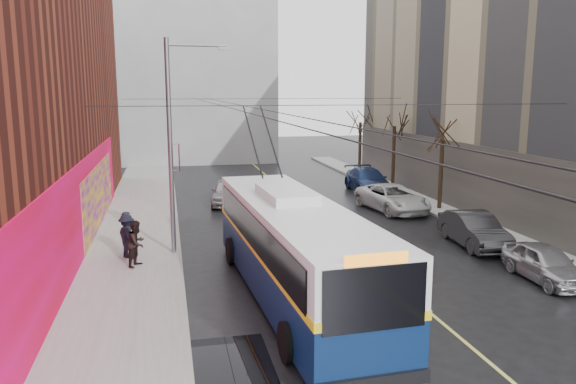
# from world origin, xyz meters

# --- Properties ---
(ground) EXTENTS (140.00, 140.00, 0.00)m
(ground) POSITION_xyz_m (0.00, 0.00, 0.00)
(ground) COLOR black
(ground) RESTS_ON ground
(sidewalk_left) EXTENTS (4.00, 60.00, 0.15)m
(sidewalk_left) POSITION_xyz_m (-8.00, 12.00, 0.07)
(sidewalk_left) COLOR gray
(sidewalk_left) RESTS_ON ground
(sidewalk_right) EXTENTS (2.00, 60.00, 0.15)m
(sidewalk_right) POSITION_xyz_m (9.00, 12.00, 0.07)
(sidewalk_right) COLOR gray
(sidewalk_right) RESTS_ON ground
(lane_line) EXTENTS (0.12, 50.00, 0.01)m
(lane_line) POSITION_xyz_m (1.50, 14.00, 0.00)
(lane_line) COLOR #BFB74C
(lane_line) RESTS_ON ground
(building_far) EXTENTS (20.50, 12.10, 18.00)m
(building_far) POSITION_xyz_m (-6.00, 44.99, 9.02)
(building_far) COLOR gray
(building_far) RESTS_ON ground
(streetlight_pole) EXTENTS (2.65, 0.60, 9.00)m
(streetlight_pole) POSITION_xyz_m (-6.14, 10.00, 4.85)
(streetlight_pole) COLOR slate
(streetlight_pole) RESTS_ON ground
(catenary_wires) EXTENTS (18.00, 60.00, 0.22)m
(catenary_wires) POSITION_xyz_m (-2.54, 14.77, 6.25)
(catenary_wires) COLOR black
(tree_near) EXTENTS (3.20, 3.20, 6.40)m
(tree_near) POSITION_xyz_m (9.00, 16.00, 4.98)
(tree_near) COLOR black
(tree_near) RESTS_ON ground
(tree_mid) EXTENTS (3.20, 3.20, 6.68)m
(tree_mid) POSITION_xyz_m (9.00, 23.00, 5.25)
(tree_mid) COLOR black
(tree_mid) RESTS_ON ground
(tree_far) EXTENTS (3.20, 3.20, 6.57)m
(tree_far) POSITION_xyz_m (9.00, 30.00, 5.14)
(tree_far) COLOR black
(tree_far) RESTS_ON ground
(puddle) EXTENTS (2.25, 3.72, 0.01)m
(puddle) POSITION_xyz_m (-5.10, -0.33, 0.00)
(puddle) COLOR black
(puddle) RESTS_ON ground
(pigeons_flying) EXTENTS (1.95, 1.35, 1.70)m
(pigeons_flying) POSITION_xyz_m (-2.50, 10.15, 7.46)
(pigeons_flying) COLOR slate
(trolleybus) EXTENTS (3.66, 13.40, 6.29)m
(trolleybus) POSITION_xyz_m (-2.40, 4.12, 1.75)
(trolleybus) COLOR #091B44
(trolleybus) RESTS_ON ground
(parked_car_a) EXTENTS (1.75, 4.02, 1.35)m
(parked_car_a) POSITION_xyz_m (7.00, 3.86, 0.68)
(parked_car_a) COLOR #A3A3A8
(parked_car_a) RESTS_ON ground
(parked_car_b) EXTENTS (1.99, 4.75, 1.53)m
(parked_car_b) POSITION_xyz_m (6.92, 8.65, 0.76)
(parked_car_b) COLOR #2C2B2E
(parked_car_b) RESTS_ON ground
(parked_car_c) EXTENTS (3.23, 5.74, 1.51)m
(parked_car_c) POSITION_xyz_m (6.29, 16.52, 0.76)
(parked_car_c) COLOR silver
(parked_car_c) RESTS_ON ground
(parked_car_d) EXTENTS (2.56, 5.70, 1.62)m
(parked_car_d) POSITION_xyz_m (7.00, 22.54, 0.81)
(parked_car_d) COLOR navy
(parked_car_d) RESTS_ON ground
(following_car) EXTENTS (2.53, 4.83, 1.57)m
(following_car) POSITION_xyz_m (-2.89, 20.51, 0.78)
(following_car) COLOR #9C9CA0
(following_car) RESTS_ON ground
(pedestrian_a) EXTENTS (0.58, 0.77, 1.90)m
(pedestrian_a) POSITION_xyz_m (-8.11, 9.74, 1.10)
(pedestrian_a) COLOR black
(pedestrian_a) RESTS_ON sidewalk_left
(pedestrian_b) EXTENTS (1.02, 1.11, 1.82)m
(pedestrian_b) POSITION_xyz_m (-7.72, 8.40, 1.06)
(pedestrian_b) COLOR black
(pedestrian_b) RESTS_ON sidewalk_left
(pedestrian_c) EXTENTS (1.12, 1.34, 1.81)m
(pedestrian_c) POSITION_xyz_m (-8.17, 9.66, 1.05)
(pedestrian_c) COLOR black
(pedestrian_c) RESTS_ON sidewalk_left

